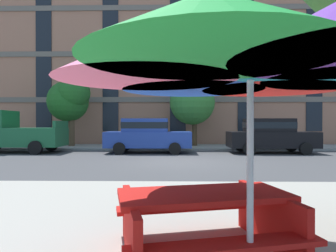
{
  "coord_description": "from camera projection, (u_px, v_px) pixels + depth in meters",
  "views": [
    {
      "loc": [
        -0.3,
        -11.61,
        1.5
      ],
      "look_at": [
        -0.58,
        3.2,
        1.4
      ],
      "focal_mm": 31.63,
      "sensor_mm": 36.0,
      "label": 1
    }
  ],
  "objects": [
    {
      "name": "street_tree_middle",
      "position": [
        194.0,
        103.0,
        18.93
      ],
      "size": [
        2.91,
        3.04,
        4.33
      ],
      "color": "#4C3823",
      "rests_on": "ground"
    },
    {
      "name": "patio_umbrella",
      "position": [
        250.0,
        55.0,
        2.59
      ],
      "size": [
        3.44,
        3.19,
        2.4
      ],
      "color": "silver",
      "rests_on": "ground"
    },
    {
      "name": "sedan_black",
      "position": [
        270.0,
        135.0,
        15.22
      ],
      "size": [
        4.4,
        1.98,
        1.78
      ],
      "color": "black",
      "rests_on": "ground"
    },
    {
      "name": "picnic_table",
      "position": [
        203.0,
        218.0,
        3.18
      ],
      "size": [
        2.1,
        1.89,
        0.77
      ],
      "color": "red",
      "rests_on": "ground"
    },
    {
      "name": "sedan_blue",
      "position": [
        147.0,
        135.0,
        15.34
      ],
      "size": [
        4.4,
        1.98,
        1.78
      ],
      "color": "navy",
      "rests_on": "ground"
    },
    {
      "name": "apartment_building",
      "position": [
        177.0,
        69.0,
        26.56
      ],
      "size": [
        42.35,
        12.08,
        12.8
      ],
      "color": "#A87056",
      "rests_on": "ground"
    },
    {
      "name": "ground_plane",
      "position": [
        181.0,
        162.0,
        11.61
      ],
      "size": [
        120.0,
        120.0,
        0.0
      ],
      "primitive_type": "plane",
      "color": "#424244"
    },
    {
      "name": "sidewalk_far",
      "position": [
        178.0,
        147.0,
        18.41
      ],
      "size": [
        56.0,
        3.6,
        0.12
      ],
      "primitive_type": "cube",
      "color": "gray",
      "rests_on": "ground"
    },
    {
      "name": "pickup_green",
      "position": [
        9.0,
        133.0,
        15.47
      ],
      "size": [
        5.1,
        2.12,
        2.2
      ],
      "color": "#195933",
      "rests_on": "ground"
    },
    {
      "name": "street_tree_left",
      "position": [
        71.0,
        98.0,
        18.59
      ],
      "size": [
        2.81,
        2.72,
        4.46
      ],
      "color": "brown",
      "rests_on": "ground"
    }
  ]
}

